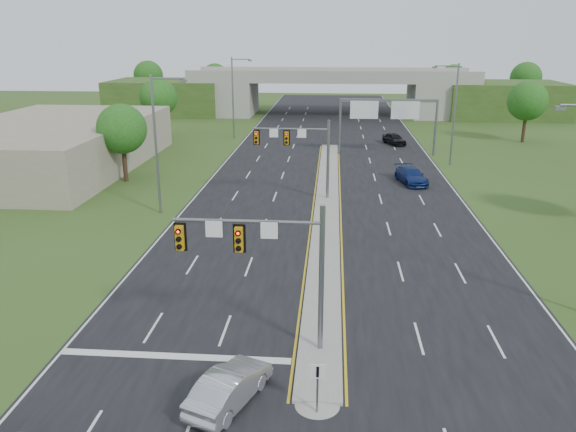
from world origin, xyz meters
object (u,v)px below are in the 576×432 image
(signal_mast_near, at_px, (270,255))
(car_silver, at_px, (230,387))
(signal_mast_far, at_px, (302,146))
(keep_right_sign, at_px, (318,380))
(car_far_b, at_px, (411,176))
(sign_gantry, at_px, (387,111))
(overpass, at_px, (332,95))
(car_far_c, at_px, (394,139))

(signal_mast_near, relative_size, car_silver, 1.58)
(signal_mast_far, bearing_deg, signal_mast_near, -90.00)
(car_silver, bearing_deg, keep_right_sign, -165.43)
(signal_mast_near, bearing_deg, car_far_b, 71.75)
(sign_gantry, distance_m, car_silver, 50.26)
(signal_mast_far, relative_size, overpass, 0.09)
(keep_right_sign, distance_m, car_far_b, 36.74)
(signal_mast_near, relative_size, sign_gantry, 0.60)
(sign_gantry, distance_m, car_far_c, 8.43)
(signal_mast_far, distance_m, keep_right_sign, 29.71)
(signal_mast_far, height_order, car_silver, signal_mast_far)
(car_silver, xyz_separation_m, car_far_c, (11.92, 55.94, 0.01))
(overpass, xyz_separation_m, car_far_c, (8.48, -28.16, -2.79))
(sign_gantry, bearing_deg, overpass, 100.79)
(signal_mast_far, distance_m, car_silver, 29.32)
(keep_right_sign, bearing_deg, car_silver, 172.97)
(car_far_c, bearing_deg, car_silver, -123.18)
(signal_mast_near, height_order, car_silver, signal_mast_near)
(car_far_c, bearing_deg, keep_right_sign, -119.70)
(keep_right_sign, height_order, sign_gantry, sign_gantry)
(overpass, distance_m, car_far_b, 49.44)
(signal_mast_near, height_order, overpass, overpass)
(sign_gantry, relative_size, car_far_b, 2.24)
(signal_mast_far, bearing_deg, car_far_c, 68.25)
(keep_right_sign, distance_m, sign_gantry, 50.04)
(signal_mast_near, relative_size, car_far_c, 1.61)
(sign_gantry, bearing_deg, car_far_b, -84.13)
(signal_mast_near, bearing_deg, keep_right_sign, -63.06)
(signal_mast_near, xyz_separation_m, car_silver, (-1.18, -4.03, -3.98))
(keep_right_sign, height_order, overpass, overpass)
(overpass, bearing_deg, keep_right_sign, -90.00)
(signal_mast_far, bearing_deg, overpass, 87.65)
(signal_mast_near, xyz_separation_m, overpass, (2.26, 80.07, -1.17))
(overpass, relative_size, car_far_c, 18.37)
(keep_right_sign, relative_size, car_far_c, 0.51)
(signal_mast_near, height_order, signal_mast_far, same)
(signal_mast_near, relative_size, signal_mast_far, 1.00)
(overpass, distance_m, car_far_c, 29.54)
(overpass, distance_m, car_silver, 84.22)
(car_far_b, bearing_deg, keep_right_sign, -115.36)
(sign_gantry, relative_size, car_far_c, 2.66)
(signal_mast_far, xyz_separation_m, sign_gantry, (8.95, 19.99, 0.51))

